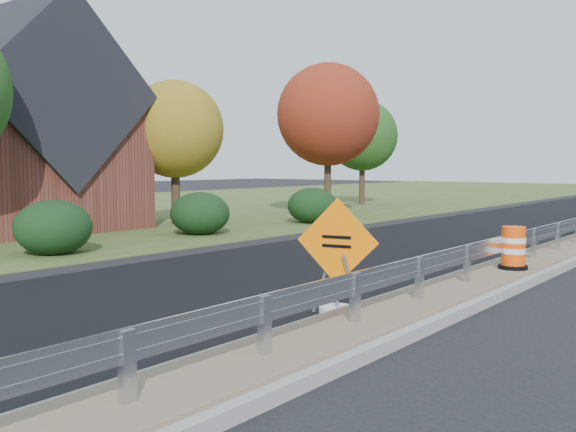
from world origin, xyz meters
The scene contains 12 objects.
ground centered at (0.00, 0.00, 0.00)m, with size 140.00×140.00×0.00m, color black.
grass_verge_near centered at (-24.00, 10.00, 0.01)m, with size 30.00×120.00×0.03m, color #394F21.
milled_overlay centered at (-4.40, 10.00, 0.01)m, with size 7.20×120.00×0.01m, color black.
hedge_south centered at (-11.00, -6.00, 0.76)m, with size 2.09×2.09×1.52m, color black.
hedge_mid centered at (-11.50, 0.00, 0.76)m, with size 2.09×2.09×1.52m, color black.
hedge_north centered at (-11.00, 6.00, 0.76)m, with size 2.09×2.09×1.52m, color black.
tree_near_yellow centered at (-15.00, 2.00, 3.89)m, with size 3.96×3.96×5.88m.
tree_near_red centered at (-13.00, 10.00, 4.86)m, with size 4.95×4.95×7.35m.
tree_near_back centered at (-16.00, 18.00, 4.21)m, with size 4.29×4.29×6.37m.
brick_house centered at (-19.00, -3.00, 3.57)m, with size 9.40×7.07×8.54m.
caution_sign centered at (-0.90, -7.13, 0.49)m, with size 1.38×0.59×1.94m.
barrel_median_near centered at (0.17, -1.94, 0.67)m, with size 0.62×0.62×0.91m.
Camera 1 is at (4.86, -15.69, 2.48)m, focal length 40.00 mm.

